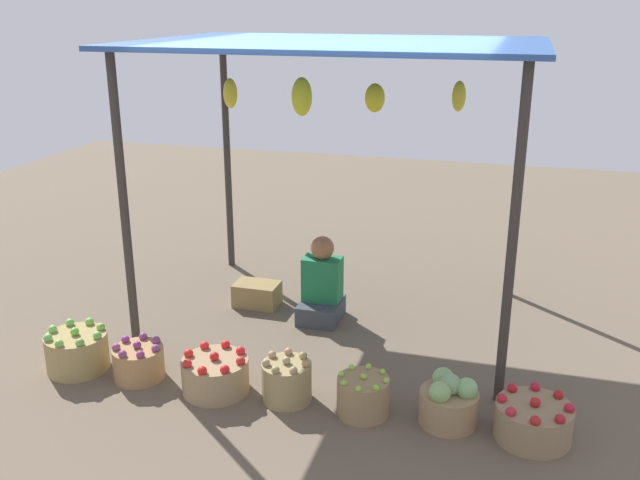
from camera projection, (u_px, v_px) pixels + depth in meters
name	position (u px, v px, depth m)	size (l,w,h in m)	color
ground_plane	(338.00, 318.00, 6.44)	(14.00, 14.00, 0.00)	brown
market_stall_structure	(340.00, 66.00, 5.70)	(3.25, 2.33, 2.45)	#38332D
vendor_person	(322.00, 288.00, 6.34)	(0.36, 0.44, 0.78)	#373F45
basket_green_apples	(77.00, 351.00, 5.51)	(0.48, 0.48, 0.36)	#A08952
basket_purple_onions	(139.00, 362.00, 5.38)	(0.39, 0.39, 0.31)	#A57C4D
basket_red_tomatoes	(215.00, 374.00, 5.20)	(0.50, 0.50, 0.32)	#9B805B
basket_potatoes	(287.00, 381.00, 5.08)	(0.36, 0.36, 0.35)	#958353
basket_limes	(363.00, 396.00, 4.91)	(0.37, 0.37, 0.31)	#937750
basket_cabbages	(449.00, 402.00, 4.80)	(0.40, 0.40, 0.37)	#9D7D56
basket_red_apples	(533.00, 421.00, 4.64)	(0.51, 0.51, 0.30)	#927956
wooden_crate_near_vendor	(257.00, 294.00, 6.69)	(0.42, 0.28, 0.22)	olive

